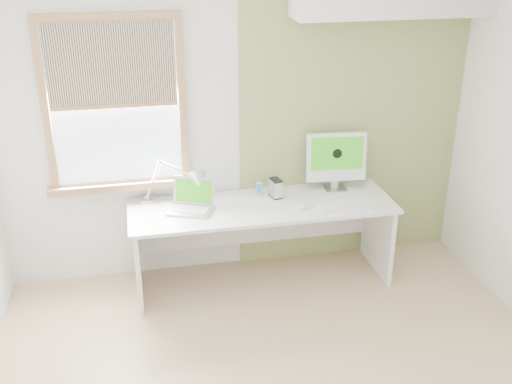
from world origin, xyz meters
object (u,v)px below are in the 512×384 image
object	(u,v)px
desk	(261,222)
desk_lamp	(188,182)
external_drive	(276,188)
imac	(336,158)
laptop	(192,202)

from	to	relation	value
desk	desk_lamp	bearing A→B (deg)	170.88
desk	external_drive	world-z (taller)	external_drive
desk	desk_lamp	world-z (taller)	desk_lamp
external_drive	imac	xyz separation A→B (m)	(0.55, 0.07, 0.20)
desk	laptop	size ratio (longest dim) A/B	5.16
desk	external_drive	distance (m)	0.32
desk_lamp	external_drive	xyz separation A→B (m)	(0.73, -0.02, -0.11)
desk	desk_lamp	size ratio (longest dim) A/B	3.58
desk_lamp	laptop	xyz separation A→B (m)	(0.01, -0.12, -0.13)
desk_lamp	external_drive	world-z (taller)	desk_lamp
desk	imac	world-z (taller)	imac
desk	external_drive	bearing A→B (deg)	25.86
desk_lamp	external_drive	size ratio (longest dim) A/B	3.77
laptop	desk	bearing A→B (deg)	2.09
laptop	imac	bearing A→B (deg)	7.21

